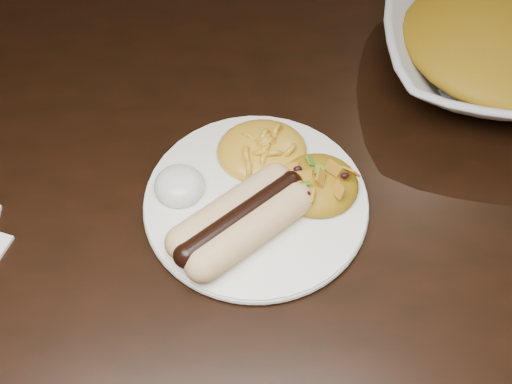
{
  "coord_description": "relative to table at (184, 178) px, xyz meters",
  "views": [
    {
      "loc": [
        0.06,
        -0.46,
        1.25
      ],
      "look_at": [
        0.08,
        -0.11,
        0.77
      ],
      "focal_mm": 42.0,
      "sensor_mm": 36.0,
      "label": 1
    }
  ],
  "objects": [
    {
      "name": "taco_salad",
      "position": [
        0.15,
        -0.1,
        0.12
      ],
      "size": [
        0.08,
        0.08,
        0.04
      ],
      "rotation": [
        0.0,
        0.0,
        -0.25
      ],
      "color": "#C24307",
      "rests_on": "plate"
    },
    {
      "name": "bowl_filling",
      "position": [
        0.38,
        0.06,
        0.14
      ],
      "size": [
        0.28,
        0.28,
        0.06
      ],
      "primitive_type": "ellipsoid",
      "rotation": [
        0.0,
        0.0,
        0.22
      ],
      "color": "#C24307",
      "rests_on": "serving_bowl"
    },
    {
      "name": "sour_cream",
      "position": [
        0.01,
        -0.1,
        0.12
      ],
      "size": [
        0.06,
        0.06,
        0.03
      ],
      "primitive_type": "ellipsoid",
      "rotation": [
        0.0,
        0.0,
        0.25
      ],
      "color": "silver",
      "rests_on": "plate"
    },
    {
      "name": "table",
      "position": [
        0.0,
        0.0,
        0.0
      ],
      "size": [
        1.6,
        0.9,
        0.75
      ],
      "color": "black",
      "rests_on": "floor"
    },
    {
      "name": "plate",
      "position": [
        0.08,
        -0.11,
        0.1
      ],
      "size": [
        0.26,
        0.26,
        0.01
      ],
      "primitive_type": "cylinder",
      "rotation": [
        0.0,
        0.0,
        0.2
      ],
      "color": "white",
      "rests_on": "table"
    },
    {
      "name": "serving_bowl",
      "position": [
        0.38,
        0.06,
        0.13
      ],
      "size": [
        0.33,
        0.33,
        0.07
      ],
      "primitive_type": "imported",
      "rotation": [
        0.0,
        0.0,
        -0.18
      ],
      "color": "silver",
      "rests_on": "table"
    },
    {
      "name": "floor",
      "position": [
        0.0,
        0.0,
        -0.66
      ],
      "size": [
        4.0,
        4.0,
        0.0
      ],
      "primitive_type": "plane",
      "color": "#492E1A",
      "rests_on": "ground"
    },
    {
      "name": "mac_and_cheese",
      "position": [
        0.09,
        -0.05,
        0.12
      ],
      "size": [
        0.12,
        0.11,
        0.04
      ],
      "primitive_type": "ellipsoid",
      "rotation": [
        0.0,
        0.0,
        0.29
      ],
      "color": "orange",
      "rests_on": "plate"
    },
    {
      "name": "hotdog",
      "position": [
        0.07,
        -0.15,
        0.12
      ],
      "size": [
        0.12,
        0.13,
        0.03
      ],
      "rotation": [
        0.0,
        0.0,
        0.63
      ],
      "color": "#F1CD8B",
      "rests_on": "plate"
    }
  ]
}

